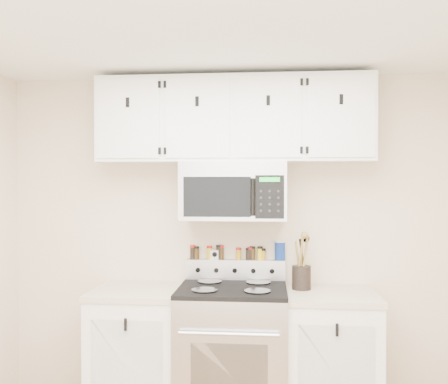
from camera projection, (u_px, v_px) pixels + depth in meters
name	position (u px, v px, depth m)	size (l,w,h in m)	color
back_wall	(235.00, 240.00, 3.84)	(3.50, 0.01, 2.50)	beige
range	(233.00, 352.00, 3.54)	(0.76, 0.65, 1.10)	#B7B7BA
base_cabinet_left	(138.00, 351.00, 3.62)	(0.64, 0.62, 0.92)	white
base_cabinet_right	(331.00, 357.00, 3.50)	(0.64, 0.62, 0.92)	white
microwave	(234.00, 191.00, 3.65)	(0.76, 0.44, 0.42)	#9E9EA3
upper_cabinets	(234.00, 120.00, 3.66)	(2.00, 0.35, 0.62)	white
utensil_crock	(301.00, 276.00, 3.59)	(0.14, 0.14, 0.40)	black
kitchen_timer	(215.00, 255.00, 3.82)	(0.06, 0.05, 0.07)	white
salt_canister	(280.00, 251.00, 3.78)	(0.08, 0.08, 0.15)	navy
spice_jar_0	(193.00, 252.00, 3.84)	(0.04, 0.04, 0.11)	black
spice_jar_1	(197.00, 253.00, 3.83)	(0.04, 0.04, 0.10)	#3E290F
spice_jar_2	(209.00, 253.00, 3.83)	(0.04, 0.04, 0.10)	gold
spice_jar_3	(219.00, 252.00, 3.82)	(0.05, 0.05, 0.11)	black
spice_jar_4	(221.00, 252.00, 3.82)	(0.04, 0.04, 0.11)	#452A10
spice_jar_5	(239.00, 254.00, 3.81)	(0.04, 0.04, 0.09)	#BE9016
spice_jar_6	(248.00, 254.00, 3.80)	(0.04, 0.04, 0.09)	black
spice_jar_7	(250.00, 253.00, 3.80)	(0.05, 0.05, 0.10)	black
spice_jar_8	(252.00, 253.00, 3.80)	(0.04, 0.04, 0.10)	#3D2B0E
spice_jar_9	(260.00, 253.00, 3.79)	(0.04, 0.04, 0.10)	yellow
spice_jar_10	(263.00, 254.00, 3.79)	(0.04, 0.04, 0.09)	orange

